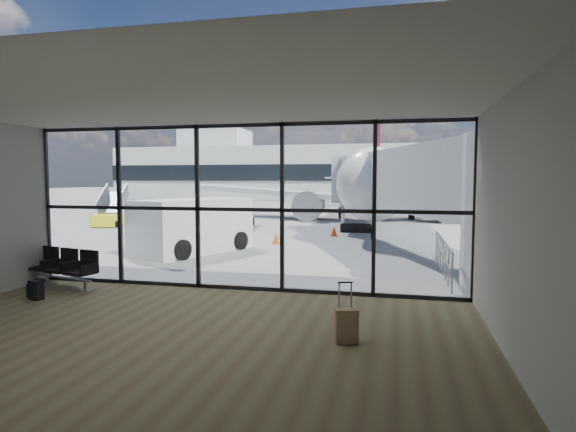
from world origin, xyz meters
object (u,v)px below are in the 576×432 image
at_px(service_van, 191,225).
at_px(backpack, 36,290).
at_px(mobile_stairs, 110,218).
at_px(belt_loader, 241,217).
at_px(seating_row, 64,265).
at_px(airliner, 377,183).
at_px(suitcase, 346,325).

bearing_deg(service_van, backpack, -71.22).
bearing_deg(mobile_stairs, backpack, -75.13).
height_order(backpack, belt_loader, belt_loader).
height_order(seating_row, mobile_stairs, mobile_stairs).
distance_m(service_van, belt_loader, 10.77).
distance_m(airliner, belt_loader, 12.20).
relative_size(suitcase, mobile_stairs, 0.34).
xyz_separation_m(backpack, suitcase, (7.91, -1.46, 0.08)).
bearing_deg(seating_row, backpack, -62.23).
distance_m(suitcase, belt_loader, 22.13).
height_order(suitcase, service_van, service_van).
relative_size(service_van, mobile_stairs, 1.65).
relative_size(belt_loader, mobile_stairs, 1.22).
xyz_separation_m(airliner, mobile_stairs, (-16.53, -10.21, -2.22)).
xyz_separation_m(backpack, mobile_stairs, (-9.41, 17.54, 0.26)).
bearing_deg(backpack, airliner, 94.23).
height_order(backpack, service_van, service_van).
xyz_separation_m(airliner, service_van, (-6.63, -19.59, -1.61)).
bearing_deg(airliner, mobile_stairs, -150.29).
relative_size(airliner, mobile_stairs, 10.45).
relative_size(airliner, service_van, 6.32).
distance_m(suitcase, airliner, 29.32).
xyz_separation_m(service_van, belt_loader, (-1.41, 10.66, -0.53)).
bearing_deg(suitcase, backpack, 151.31).
distance_m(airliner, service_van, 20.74).
height_order(backpack, suitcase, suitcase).
bearing_deg(belt_loader, suitcase, -80.08).
bearing_deg(seating_row, belt_loader, 106.46).
xyz_separation_m(backpack, belt_loader, (-0.92, 18.83, 0.34)).
relative_size(suitcase, airliner, 0.03).
distance_m(suitcase, service_van, 12.18).
height_order(airliner, mobile_stairs, airliner).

